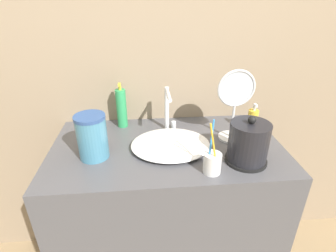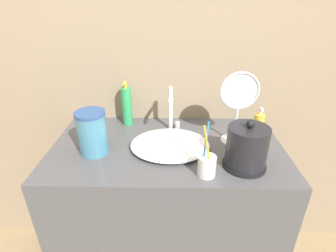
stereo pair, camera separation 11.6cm
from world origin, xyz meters
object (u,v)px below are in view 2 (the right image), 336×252
at_px(lotion_bottle, 127,106).
at_px(shampoo_bottle, 258,124).
at_px(water_pitcher, 92,133).
at_px(vanity_mirror, 238,105).
at_px(electric_kettle, 246,149).
at_px(faucet, 171,107).
at_px(toothbrush_cup, 207,165).

xyz_separation_m(lotion_bottle, shampoo_bottle, (0.66, -0.10, -0.05)).
bearing_deg(water_pitcher, vanity_mirror, 9.16).
bearing_deg(lotion_bottle, water_pitcher, -110.05).
xyz_separation_m(electric_kettle, lotion_bottle, (-0.53, 0.38, 0.02)).
relative_size(faucet, shampoo_bottle, 1.57).
distance_m(toothbrush_cup, vanity_mirror, 0.33).
bearing_deg(toothbrush_cup, water_pitcher, 161.80).
xyz_separation_m(faucet, vanity_mirror, (0.29, -0.10, 0.06)).
bearing_deg(electric_kettle, shampoo_bottle, 64.68).
xyz_separation_m(faucet, shampoo_bottle, (0.43, -0.03, -0.07)).
xyz_separation_m(toothbrush_cup, water_pitcher, (-0.47, 0.16, 0.05)).
distance_m(electric_kettle, shampoo_bottle, 0.30).
height_order(electric_kettle, vanity_mirror, vanity_mirror).
distance_m(faucet, toothbrush_cup, 0.39).
relative_size(lotion_bottle, water_pitcher, 1.22).
distance_m(lotion_bottle, water_pitcher, 0.30).
xyz_separation_m(faucet, toothbrush_cup, (0.14, -0.36, -0.08)).
bearing_deg(shampoo_bottle, vanity_mirror, -149.51).
relative_size(toothbrush_cup, lotion_bottle, 0.93).
distance_m(electric_kettle, vanity_mirror, 0.22).
bearing_deg(faucet, water_pitcher, -148.57).
bearing_deg(toothbrush_cup, vanity_mirror, 58.57).
height_order(faucet, vanity_mirror, vanity_mirror).
relative_size(toothbrush_cup, shampoo_bottle, 1.54).
distance_m(faucet, lotion_bottle, 0.25).
bearing_deg(electric_kettle, faucet, 134.87).
height_order(electric_kettle, shampoo_bottle, electric_kettle).
relative_size(faucet, vanity_mirror, 0.67).
bearing_deg(lotion_bottle, toothbrush_cup, -49.76).
bearing_deg(faucet, shampoo_bottle, -3.39).
bearing_deg(water_pitcher, toothbrush_cup, -18.20).
xyz_separation_m(toothbrush_cup, shampoo_bottle, (0.29, 0.33, 0.01)).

